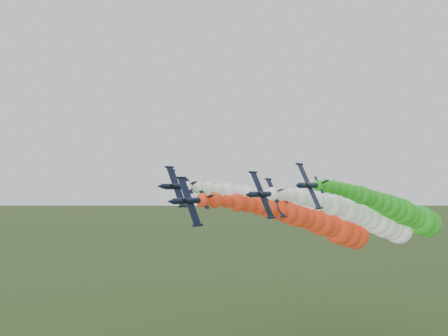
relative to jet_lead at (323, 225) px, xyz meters
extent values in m
cylinder|color=black|center=(-5.03, -48.19, 7.77)|extent=(1.51, 9.25, 1.51)
cone|color=black|center=(-5.03, -53.63, 7.77)|extent=(1.37, 1.85, 1.37)
cone|color=black|center=(-5.03, -43.15, 7.77)|extent=(1.37, 0.93, 1.37)
ellipsoid|color=black|center=(-4.66, -50.24, 7.95)|extent=(0.92, 1.93, 1.03)
cube|color=black|center=(-5.17, -48.39, 7.71)|extent=(4.38, 1.95, 8.95)
cylinder|color=black|center=(-7.30, -48.39, 12.15)|extent=(0.60, 2.67, 0.60)
cylinder|color=black|center=(-3.04, -48.39, 3.26)|extent=(0.60, 2.67, 0.60)
cube|color=black|center=(-3.96, -44.28, 8.28)|extent=(2.19, 1.54, 1.15)
cube|color=black|center=(-4.89, -44.28, 7.84)|extent=(1.78, 1.13, 3.57)
sphere|color=red|center=(-5.03, -44.59, 7.77)|extent=(2.80, 2.80, 2.80)
sphere|color=red|center=(-5.00, -40.86, 7.63)|extent=(3.22, 3.22, 3.22)
sphere|color=red|center=(-4.90, -37.13, 7.35)|extent=(2.80, 2.80, 2.80)
sphere|color=red|center=(-4.74, -33.40, 6.97)|extent=(3.93, 3.93, 3.93)
sphere|color=red|center=(-4.52, -29.67, 6.49)|extent=(3.84, 3.84, 3.84)
sphere|color=red|center=(-4.23, -25.94, 5.95)|extent=(4.04, 4.04, 4.04)
sphere|color=red|center=(-3.88, -22.21, 5.33)|extent=(4.67, 4.67, 4.67)
sphere|color=red|center=(-3.47, -18.48, 4.64)|extent=(4.80, 4.80, 4.80)
sphere|color=red|center=(-2.99, -14.75, 3.90)|extent=(5.40, 5.40, 5.40)
sphere|color=red|center=(-2.45, -11.03, 3.09)|extent=(5.95, 5.95, 5.95)
sphere|color=red|center=(-1.85, -7.30, 2.24)|extent=(5.46, 5.46, 5.46)
sphere|color=red|center=(-1.18, -3.57, 1.32)|extent=(5.96, 5.96, 5.96)
sphere|color=red|center=(-0.44, 0.16, 0.36)|extent=(6.78, 6.78, 6.78)
sphere|color=red|center=(0.35, 3.89, -0.65)|extent=(6.23, 6.23, 6.23)
sphere|color=red|center=(1.21, 7.62, -1.71)|extent=(8.37, 8.37, 8.37)
sphere|color=red|center=(2.13, 11.35, -2.82)|extent=(8.51, 8.51, 8.51)
sphere|color=red|center=(3.12, 15.08, -3.97)|extent=(8.09, 8.09, 8.09)
cylinder|color=black|center=(-18.04, -38.07, 10.48)|extent=(1.51, 9.25, 1.51)
cone|color=black|center=(-18.04, -43.52, 10.48)|extent=(1.37, 1.85, 1.37)
cone|color=black|center=(-18.04, -33.03, 10.48)|extent=(1.37, 0.93, 1.37)
ellipsoid|color=black|center=(-17.67, -40.12, 10.66)|extent=(0.92, 1.93, 1.03)
cube|color=black|center=(-18.18, -38.27, 10.42)|extent=(4.38, 1.95, 8.95)
cylinder|color=black|center=(-20.31, -38.27, 14.87)|extent=(0.60, 2.67, 0.60)
cylinder|color=black|center=(-16.04, -38.27, 5.97)|extent=(0.60, 2.67, 0.60)
cube|color=black|center=(-16.97, -34.16, 11.00)|extent=(2.19, 1.54, 1.15)
cube|color=black|center=(-17.90, -34.16, 10.55)|extent=(1.78, 1.13, 3.57)
sphere|color=white|center=(-18.04, -34.47, 10.48)|extent=(2.19, 2.19, 2.19)
sphere|color=white|center=(-18.01, -30.74, 10.35)|extent=(2.51, 2.51, 2.51)
sphere|color=white|center=(-17.91, -27.01, 10.06)|extent=(2.87, 2.87, 2.87)
sphere|color=white|center=(-17.75, -23.28, 9.68)|extent=(3.12, 3.12, 3.12)
sphere|color=white|center=(-17.53, -19.55, 9.21)|extent=(4.04, 4.04, 4.04)
sphere|color=white|center=(-17.24, -15.82, 8.66)|extent=(3.94, 3.94, 3.94)
sphere|color=white|center=(-16.89, -12.09, 8.04)|extent=(5.04, 5.04, 5.04)
sphere|color=white|center=(-16.48, -8.37, 7.36)|extent=(5.14, 5.14, 5.14)
sphere|color=white|center=(-16.00, -4.64, 6.61)|extent=(5.65, 5.65, 5.65)
sphere|color=white|center=(-15.46, -0.91, 5.81)|extent=(5.30, 5.30, 5.30)
sphere|color=white|center=(-14.85, 2.82, 4.95)|extent=(5.47, 5.47, 5.47)
sphere|color=white|center=(-14.19, 6.55, 4.04)|extent=(5.76, 5.76, 5.76)
sphere|color=white|center=(-13.45, 10.28, 3.07)|extent=(6.82, 6.82, 6.82)
sphere|color=white|center=(-12.66, 14.01, 2.06)|extent=(7.42, 7.42, 7.42)
sphere|color=white|center=(-11.80, 17.74, 1.00)|extent=(7.05, 7.05, 7.05)
sphere|color=white|center=(-10.87, 21.47, -0.11)|extent=(7.82, 7.82, 7.82)
sphere|color=white|center=(-9.89, 25.20, -1.26)|extent=(7.88, 7.88, 7.88)
cylinder|color=black|center=(4.10, -36.90, 8.92)|extent=(1.51, 9.25, 1.51)
cone|color=black|center=(4.10, -42.35, 8.92)|extent=(1.37, 1.85, 1.37)
cone|color=black|center=(4.10, -31.86, 8.92)|extent=(1.37, 0.93, 1.37)
ellipsoid|color=black|center=(4.47, -38.96, 9.10)|extent=(0.92, 1.93, 1.03)
cube|color=black|center=(3.96, -37.11, 8.86)|extent=(4.38, 1.95, 8.95)
cylinder|color=black|center=(1.83, -37.11, 13.31)|extent=(0.60, 2.67, 0.60)
cylinder|color=black|center=(6.09, -37.11, 4.41)|extent=(0.60, 2.67, 0.60)
cube|color=black|center=(5.17, -32.99, 9.43)|extent=(2.19, 1.54, 1.15)
cube|color=black|center=(4.24, -32.99, 8.99)|extent=(1.78, 1.13, 3.57)
sphere|color=white|center=(4.10, -33.30, 8.92)|extent=(2.79, 2.79, 2.79)
sphere|color=white|center=(4.13, -29.57, 8.78)|extent=(2.76, 2.76, 2.76)
sphere|color=white|center=(4.23, -25.84, 8.50)|extent=(2.96, 2.96, 2.96)
sphere|color=white|center=(4.39, -22.12, 8.12)|extent=(3.87, 3.87, 3.87)
sphere|color=white|center=(4.61, -18.39, 7.65)|extent=(3.75, 3.75, 3.75)
sphere|color=white|center=(4.90, -14.66, 7.10)|extent=(4.26, 4.26, 4.26)
sphere|color=white|center=(5.25, -10.93, 6.48)|extent=(4.14, 4.14, 4.14)
sphere|color=white|center=(5.66, -7.20, 5.79)|extent=(5.27, 5.27, 5.27)
sphere|color=white|center=(6.14, -3.47, 5.05)|extent=(4.56, 4.56, 4.56)
sphere|color=white|center=(6.68, 0.26, 4.25)|extent=(5.85, 5.85, 5.85)
sphere|color=white|center=(7.28, 3.99, 3.39)|extent=(5.65, 5.65, 5.65)
sphere|color=white|center=(7.95, 7.72, 2.48)|extent=(5.83, 5.83, 5.83)
sphere|color=white|center=(8.69, 11.45, 1.51)|extent=(6.32, 6.32, 6.32)
sphere|color=white|center=(9.48, 15.18, 0.50)|extent=(7.58, 7.58, 7.58)
sphere|color=white|center=(10.34, 18.91, -0.56)|extent=(7.95, 7.95, 7.95)
sphere|color=white|center=(11.26, 22.64, -1.67)|extent=(7.40, 7.40, 7.40)
sphere|color=white|center=(12.25, 26.37, -2.82)|extent=(8.14, 8.14, 8.14)
cylinder|color=black|center=(-25.62, -29.56, 10.18)|extent=(1.51, 9.25, 1.51)
cone|color=black|center=(-25.62, -35.01, 10.18)|extent=(1.37, 1.85, 1.37)
cone|color=black|center=(-25.62, -24.53, 10.18)|extent=(1.37, 0.93, 1.37)
ellipsoid|color=black|center=(-25.25, -31.62, 10.36)|extent=(0.92, 1.93, 1.03)
cube|color=black|center=(-25.76, -29.77, 10.12)|extent=(4.38, 1.95, 8.95)
cylinder|color=black|center=(-27.89, -29.77, 14.57)|extent=(0.60, 2.67, 0.60)
cylinder|color=black|center=(-23.63, -29.77, 5.67)|extent=(0.60, 2.67, 0.60)
cube|color=black|center=(-24.56, -25.66, 10.69)|extent=(2.19, 1.54, 1.15)
cube|color=black|center=(-25.48, -25.66, 10.25)|extent=(1.78, 1.13, 3.57)
sphere|color=green|center=(-25.62, -25.97, 10.18)|extent=(2.28, 2.28, 2.28)
sphere|color=green|center=(-25.59, -22.24, 10.04)|extent=(2.80, 2.80, 2.80)
sphere|color=green|center=(-25.50, -18.51, 9.76)|extent=(2.70, 2.70, 2.70)
sphere|color=green|center=(-25.34, -14.78, 9.38)|extent=(3.65, 3.65, 3.65)
sphere|color=green|center=(-25.11, -11.05, 8.90)|extent=(3.80, 3.80, 3.80)
sphere|color=green|center=(-24.83, -7.32, 8.36)|extent=(4.20, 4.20, 4.20)
sphere|color=green|center=(-24.48, -3.59, 7.74)|extent=(4.82, 4.82, 4.82)
sphere|color=green|center=(-24.06, 0.14, 7.05)|extent=(4.60, 4.60, 4.60)
sphere|color=green|center=(-23.59, 3.87, 6.31)|extent=(5.95, 5.95, 5.95)
sphere|color=green|center=(-23.05, 7.60, 5.51)|extent=(5.71, 5.71, 5.71)
sphere|color=green|center=(-22.44, 11.33, 4.65)|extent=(5.52, 5.52, 5.52)
sphere|color=green|center=(-21.77, 15.06, 3.73)|extent=(7.08, 7.08, 7.08)
sphere|color=green|center=(-21.04, 18.79, 2.77)|extent=(6.17, 6.17, 6.17)
sphere|color=green|center=(-20.24, 22.51, 1.76)|extent=(6.25, 6.25, 6.25)
sphere|color=green|center=(-19.38, 26.24, 0.70)|extent=(8.20, 8.20, 8.20)
sphere|color=green|center=(-18.46, 29.97, -0.41)|extent=(8.11, 8.11, 8.11)
sphere|color=green|center=(-17.47, 33.70, -1.56)|extent=(8.74, 8.74, 8.74)
cylinder|color=black|center=(10.58, -29.37, 10.68)|extent=(1.51, 9.25, 1.51)
cone|color=black|center=(10.58, -34.82, 10.68)|extent=(1.37, 1.85, 1.37)
cone|color=black|center=(10.58, -24.34, 10.68)|extent=(1.37, 0.93, 1.37)
ellipsoid|color=black|center=(10.95, -31.43, 10.86)|extent=(0.92, 1.93, 1.03)
cube|color=black|center=(10.44, -29.58, 10.61)|extent=(4.38, 1.95, 8.95)
cylinder|color=black|center=(8.31, -29.58, 15.06)|extent=(0.60, 2.67, 0.60)
cylinder|color=black|center=(12.57, -29.58, 6.16)|extent=(0.60, 2.67, 0.60)
cube|color=black|center=(11.65, -25.47, 11.19)|extent=(2.19, 1.54, 1.15)
cube|color=black|center=(10.72, -25.47, 10.74)|extent=(1.78, 1.13, 3.57)
sphere|color=green|center=(10.58, -25.78, 10.68)|extent=(2.31, 2.31, 2.31)
sphere|color=green|center=(10.61, -22.05, 10.54)|extent=(2.96, 2.96, 2.96)
sphere|color=green|center=(10.71, -18.32, 10.26)|extent=(3.15, 3.15, 3.15)
sphere|color=green|center=(10.87, -14.59, 9.87)|extent=(3.20, 3.20, 3.20)
sphere|color=green|center=(11.09, -10.86, 9.40)|extent=(3.59, 3.59, 3.59)
sphere|color=green|center=(11.38, -7.13, 8.85)|extent=(3.91, 3.91, 3.91)
sphere|color=green|center=(11.73, -3.40, 8.23)|extent=(4.67, 4.67, 4.67)
sphere|color=green|center=(12.14, 0.33, 7.55)|extent=(4.34, 4.34, 4.34)
sphere|color=green|center=(12.62, 4.06, 6.80)|extent=(4.93, 4.93, 4.93)
sphere|color=green|center=(13.16, 7.79, 6.00)|extent=(5.49, 5.49, 5.49)
sphere|color=green|center=(13.76, 11.52, 5.14)|extent=(6.33, 6.33, 6.33)
sphere|color=green|center=(14.43, 15.25, 4.23)|extent=(6.64, 6.64, 6.64)
sphere|color=green|center=(15.16, 18.97, 3.27)|extent=(7.38, 7.38, 7.38)
sphere|color=green|center=(15.96, 22.70, 2.25)|extent=(6.87, 6.87, 6.87)
sphere|color=green|center=(16.82, 26.43, 1.19)|extent=(6.80, 6.80, 6.80)
sphere|color=green|center=(17.74, 30.16, 0.09)|extent=(8.75, 8.75, 8.75)
sphere|color=green|center=(18.73, 33.89, -1.07)|extent=(8.37, 8.37, 8.37)
cylinder|color=black|center=(-3.09, -19.30, 7.82)|extent=(1.51, 9.25, 1.51)
cone|color=black|center=(-3.09, -24.75, 7.82)|extent=(1.37, 1.85, 1.37)
cone|color=black|center=(-3.09, -14.27, 7.82)|extent=(1.37, 0.93, 1.37)
ellipsoid|color=black|center=(-2.72, -21.36, 8.00)|extent=(0.92, 1.93, 1.03)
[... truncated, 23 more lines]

